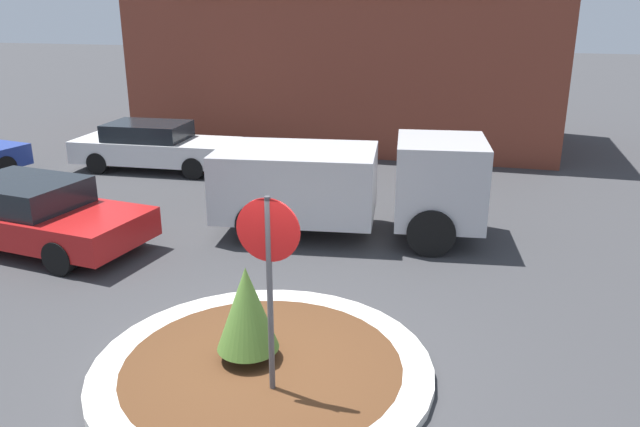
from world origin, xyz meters
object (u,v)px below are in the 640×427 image
at_px(parked_sedan_white, 155,146).
at_px(parked_sedan_red, 32,214).
at_px(stop_sign, 269,262).
at_px(utility_truck, 350,183).

distance_m(parked_sedan_white, parked_sedan_red, 6.09).
xyz_separation_m(stop_sign, parked_sedan_white, (-6.85, 9.55, -1.10)).
bearing_deg(utility_truck, parked_sedan_white, 142.56).
relative_size(stop_sign, parked_sedan_red, 0.54).
height_order(utility_truck, parked_sedan_red, utility_truck).
relative_size(stop_sign, utility_truck, 0.46).
bearing_deg(stop_sign, utility_truck, 93.21).
xyz_separation_m(stop_sign, parked_sedan_red, (-6.13, 3.51, -1.10)).
relative_size(utility_truck, parked_sedan_red, 1.17).
bearing_deg(parked_sedan_white, utility_truck, -33.33).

